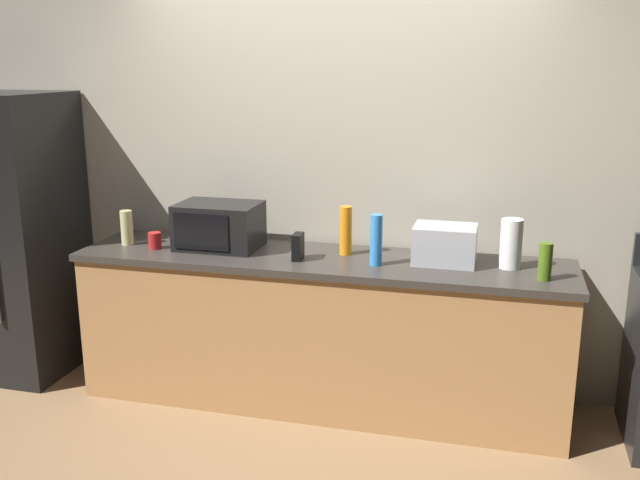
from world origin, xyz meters
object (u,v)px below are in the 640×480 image
at_px(bottle_olive_oil, 545,262).
at_px(bottle_dish_soap, 346,231).
at_px(bottle_spray_cleaner, 376,240).
at_px(toaster_oven, 445,244).
at_px(cordless_phone, 298,247).
at_px(mug_red, 155,241).
at_px(refrigerator, 12,235).
at_px(microwave, 219,226).
at_px(paper_towel_roll, 511,244).
at_px(bottle_vinegar, 127,228).

xyz_separation_m(bottle_olive_oil, bottle_dish_soap, (-1.09, 0.22, 0.04)).
bearing_deg(bottle_dish_soap, bottle_spray_cleaner, -39.78).
xyz_separation_m(toaster_oven, bottle_dish_soap, (-0.57, 0.03, 0.04)).
bearing_deg(bottle_olive_oil, bottle_spray_cleaner, 176.89).
bearing_deg(cordless_phone, mug_red, 176.65).
bearing_deg(refrigerator, mug_red, -3.82).
xyz_separation_m(microwave, mug_red, (-0.36, -0.12, -0.09)).
xyz_separation_m(refrigerator, paper_towel_roll, (3.10, 0.05, 0.13)).
bearing_deg(mug_red, bottle_spray_cleaner, -0.40).
distance_m(bottle_dish_soap, bottle_vinegar, 1.34).
bearing_deg(bottle_spray_cleaner, microwave, 172.51).
distance_m(refrigerator, cordless_phone, 1.95).
bearing_deg(bottle_spray_cleaner, bottle_vinegar, 178.02).
xyz_separation_m(bottle_olive_oil, bottle_spray_cleaner, (-0.88, 0.05, 0.04)).
bearing_deg(bottle_olive_oil, toaster_oven, 160.21).
height_order(paper_towel_roll, bottle_spray_cleaner, bottle_spray_cleaner).
bearing_deg(bottle_vinegar, cordless_phone, -2.91).
distance_m(microwave, bottle_spray_cleaner, 0.98).
bearing_deg(bottle_dish_soap, bottle_olive_oil, -11.49).
bearing_deg(toaster_oven, cordless_phone, -169.93).
distance_m(refrigerator, bottle_spray_cleaner, 2.39).
xyz_separation_m(toaster_oven, bottle_olive_oil, (0.52, -0.19, -0.01)).
height_order(paper_towel_roll, cordless_phone, paper_towel_roll).
bearing_deg(bottle_olive_oil, bottle_vinegar, 177.61).
bearing_deg(microwave, bottle_spray_cleaner, -7.49).
xyz_separation_m(refrigerator, cordless_phone, (1.94, -0.08, 0.07)).
xyz_separation_m(bottle_spray_cleaner, mug_red, (-1.34, 0.01, -0.09)).
xyz_separation_m(cordless_phone, bottle_spray_cleaner, (0.44, 0.00, 0.07)).
bearing_deg(bottle_vinegar, toaster_oven, 2.61).
bearing_deg(paper_towel_roll, bottle_dish_soap, 177.28).
bearing_deg(microwave, paper_towel_roll, 0.08).
height_order(cordless_phone, bottle_vinegar, bottle_vinegar).
bearing_deg(refrigerator, microwave, 1.94).
relative_size(paper_towel_roll, bottle_olive_oil, 1.38).
bearing_deg(cordless_phone, toaster_oven, 7.49).
xyz_separation_m(bottle_dish_soap, mug_red, (-1.13, -0.16, -0.09)).
distance_m(toaster_oven, bottle_vinegar, 1.90).
relative_size(paper_towel_roll, bottle_spray_cleaner, 0.95).
bearing_deg(toaster_oven, mug_red, -175.60).
height_order(toaster_oven, bottle_spray_cleaner, bottle_spray_cleaner).
height_order(toaster_oven, bottle_vinegar, bottle_vinegar).
bearing_deg(refrigerator, toaster_oven, 1.26).
xyz_separation_m(bottle_olive_oil, bottle_vinegar, (-2.42, 0.10, 0.01)).
bearing_deg(bottle_dish_soap, toaster_oven, -3.39).
bearing_deg(mug_red, cordless_phone, -0.78).
xyz_separation_m(refrigerator, bottle_dish_soap, (2.18, 0.09, 0.14)).
xyz_separation_m(paper_towel_roll, bottle_olive_oil, (0.17, -0.18, -0.04)).
bearing_deg(paper_towel_roll, bottle_spray_cleaner, -169.65).
bearing_deg(bottle_spray_cleaner, bottle_olive_oil, -3.11).
distance_m(cordless_phone, bottle_spray_cleaner, 0.45).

